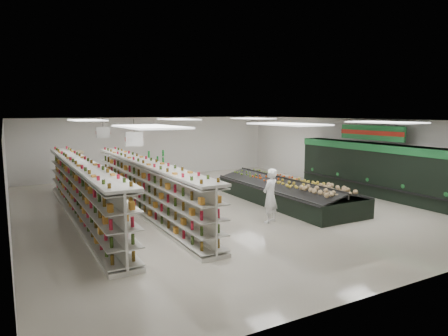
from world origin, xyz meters
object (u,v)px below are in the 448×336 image
gondola_center (146,189)px  shopper_background (80,171)px  shopper_main (270,196)px  gondola_left (82,192)px  produce_island (286,191)px  soda_endcap (154,168)px

gondola_center → shopper_background: shopper_background is taller
shopper_main → gondola_left: bearing=-58.9°
gondola_left → shopper_main: (5.13, -3.44, 0.00)m
gondola_left → produce_island: 7.43m
gondola_left → shopper_main: 6.18m
soda_endcap → shopper_main: (0.77, -9.05, 0.17)m
gondola_left → shopper_main: size_ratio=6.28×
gondola_center → soda_endcap: 6.36m
gondola_center → shopper_background: size_ratio=5.59×
soda_endcap → shopper_background: size_ratio=0.77×
produce_island → gondola_left: bearing=168.8°
gondola_left → shopper_background: size_ratio=5.80×
gondola_center → shopper_background: 4.90m
gondola_left → gondola_center: 2.08m
gondola_center → produce_island: (5.22, -1.14, -0.39)m
produce_island → soda_endcap: (-2.92, 7.06, 0.25)m
gondola_center → produce_island: gondola_center is taller
gondola_center → produce_island: 5.36m
shopper_background → shopper_main: bearing=-137.6°
gondola_center → gondola_left: bearing=171.0°
gondola_left → shopper_main: gondola_left is taller
soda_endcap → produce_island: bearing=-67.5°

